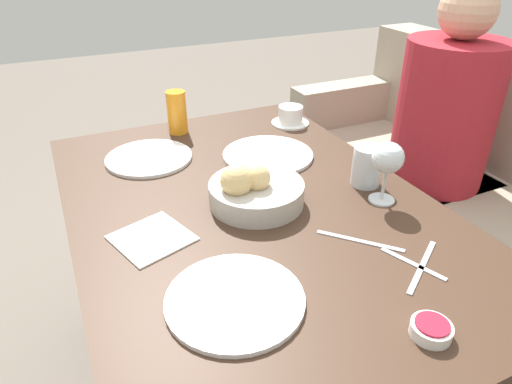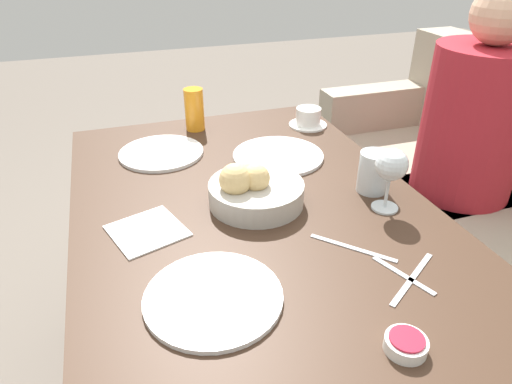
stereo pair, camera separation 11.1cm
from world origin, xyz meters
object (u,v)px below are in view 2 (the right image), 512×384
(napkin, at_px, (147,231))
(water_tumbler, at_px, (373,172))
(jam_bowl_berry, at_px, (406,344))
(juice_glass, at_px, (194,109))
(spoon_coffee, at_px, (403,275))
(wine_glass, at_px, (391,167))
(seated_person, at_px, (460,179))
(bread_basket, at_px, (253,189))
(plate_far_center, at_px, (278,156))
(plate_near_right, at_px, (213,297))
(knife_silver, at_px, (353,248))
(coffee_cup, at_px, (308,118))
(plate_near_left, at_px, (161,153))
(fork_silver, at_px, (412,278))

(napkin, bearing_deg, water_tumbler, 90.54)
(jam_bowl_berry, height_order, napkin, jam_bowl_berry)
(juice_glass, bearing_deg, spoon_coffee, 14.95)
(water_tumbler, relative_size, spoon_coffee, 0.77)
(wine_glass, bearing_deg, seated_person, 123.60)
(water_tumbler, relative_size, napkin, 0.56)
(bread_basket, relative_size, plate_far_center, 0.87)
(plate_far_center, xyz_separation_m, napkin, (0.26, -0.41, -0.00))
(juice_glass, xyz_separation_m, jam_bowl_berry, (1.01, 0.13, -0.06))
(napkin, bearing_deg, wine_glass, 81.58)
(seated_person, relative_size, bread_basket, 5.16)
(juice_glass, relative_size, water_tumbler, 1.31)
(plate_near_right, bearing_deg, bread_basket, 149.73)
(bread_basket, xyz_separation_m, jam_bowl_berry, (0.50, 0.09, -0.03))
(knife_silver, bearing_deg, coffee_cup, 163.90)
(plate_near_left, bearing_deg, fork_silver, 27.92)
(plate_near_right, relative_size, knife_silver, 1.74)
(bread_basket, relative_size, plate_near_right, 0.91)
(plate_near_right, relative_size, spoon_coffee, 1.87)
(coffee_cup, distance_m, fork_silver, 0.79)
(plate_far_center, distance_m, napkin, 0.49)
(seated_person, bearing_deg, knife_silver, -55.52)
(plate_near_right, relative_size, jam_bowl_berry, 3.68)
(plate_near_right, relative_size, wine_glass, 1.63)
(seated_person, distance_m, water_tumbler, 0.76)
(plate_near_right, xyz_separation_m, knife_silver, (-0.05, 0.31, -0.00))
(fork_silver, xyz_separation_m, knife_silver, (-0.12, -0.06, 0.00))
(wine_glass, bearing_deg, fork_silver, -20.31)
(bread_basket, height_order, plate_far_center, bread_basket)
(plate_far_center, xyz_separation_m, knife_silver, (0.46, -0.01, -0.00))
(seated_person, bearing_deg, plate_far_center, -84.43)
(plate_near_left, relative_size, fork_silver, 1.52)
(bread_basket, distance_m, spoon_coffee, 0.40)
(fork_silver, bearing_deg, plate_near_left, -152.08)
(seated_person, bearing_deg, plate_near_right, -61.63)
(seated_person, relative_size, napkin, 6.36)
(plate_near_left, bearing_deg, water_tumbler, 51.24)
(wine_glass, bearing_deg, coffee_cup, 175.76)
(plate_near_left, bearing_deg, wine_glass, 44.57)
(plate_far_center, distance_m, fork_silver, 0.59)
(coffee_cup, height_order, napkin, coffee_cup)
(seated_person, height_order, spoon_coffee, seated_person)
(seated_person, distance_m, spoon_coffee, 1.01)
(plate_far_center, xyz_separation_m, jam_bowl_berry, (0.73, -0.06, 0.01))
(plate_near_right, bearing_deg, fork_silver, 79.91)
(bread_basket, relative_size, wine_glass, 1.48)
(wine_glass, distance_m, coffee_cup, 0.55)
(plate_near_right, distance_m, wine_glass, 0.51)
(jam_bowl_berry, distance_m, knife_silver, 0.27)
(plate_near_right, relative_size, juice_glass, 1.85)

